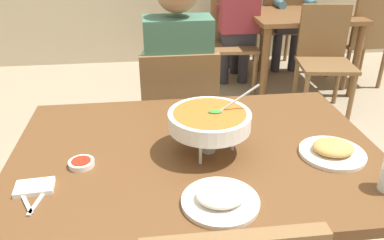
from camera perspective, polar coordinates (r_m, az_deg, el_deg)
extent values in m
cube|color=brown|center=(1.48, 0.71, -5.04)|extent=(1.38, 0.97, 0.04)
cylinder|color=brown|center=(2.07, -18.72, -8.39)|extent=(0.07, 0.07, 0.69)
cylinder|color=brown|center=(2.17, 15.88, -6.16)|extent=(0.07, 0.07, 0.69)
cube|color=brown|center=(2.36, -2.11, 0.19)|extent=(0.44, 0.44, 0.03)
cube|color=brown|center=(2.08, -1.72, 3.64)|extent=(0.42, 0.04, 0.45)
cylinder|color=brown|center=(2.65, 1.70, -2.10)|extent=(0.04, 0.04, 0.42)
cylinder|color=brown|center=(2.63, -6.53, -2.58)|extent=(0.04, 0.04, 0.42)
cylinder|color=brown|center=(2.33, 3.09, -6.59)|extent=(0.04, 0.04, 0.42)
cylinder|color=brown|center=(2.31, -6.33, -7.19)|extent=(0.04, 0.04, 0.42)
cylinder|color=#2D2D38|center=(2.49, 0.23, -3.80)|extent=(0.10, 0.10, 0.45)
cylinder|color=#2D2D38|center=(2.48, -4.38, -4.08)|extent=(0.10, 0.10, 0.45)
cube|color=#2D2D38|center=(2.31, -2.09, 1.63)|extent=(0.32, 0.32, 0.12)
cube|color=#3D6B56|center=(2.12, -2.04, 8.30)|extent=(0.36, 0.20, 0.50)
cylinder|color=#3D6B56|center=(2.34, 1.48, 8.84)|extent=(0.08, 0.28, 0.08)
cylinder|color=#3D6B56|center=(2.32, -6.45, 8.49)|extent=(0.08, 0.28, 0.08)
cylinder|color=silver|center=(1.45, 6.04, -2.68)|extent=(0.01, 0.01, 0.10)
cylinder|color=silver|center=(1.49, 0.34, -1.54)|extent=(0.01, 0.01, 0.10)
cylinder|color=silver|center=(1.36, 1.17, -4.65)|extent=(0.01, 0.01, 0.10)
torus|color=silver|center=(1.41, 2.56, -1.14)|extent=(0.21, 0.21, 0.01)
cylinder|color=#B2B2B7|center=(1.45, 2.50, -4.01)|extent=(0.05, 0.05, 0.04)
cone|color=orange|center=(1.43, 2.52, -2.91)|extent=(0.02, 0.02, 0.04)
cylinder|color=white|center=(1.39, 2.59, -0.05)|extent=(0.30, 0.30, 0.06)
cylinder|color=#AD6023|center=(1.38, 2.61, 0.87)|extent=(0.26, 0.26, 0.01)
ellipsoid|color=#388433|center=(1.38, 3.43, 1.25)|extent=(0.05, 0.03, 0.01)
cylinder|color=silver|center=(1.40, 6.14, 2.70)|extent=(0.18, 0.01, 0.13)
cylinder|color=white|center=(1.20, 4.19, -11.90)|extent=(0.24, 0.24, 0.01)
ellipsoid|color=white|center=(1.19, 4.23, -10.94)|extent=(0.15, 0.13, 0.04)
cylinder|color=white|center=(1.52, 19.93, -4.64)|extent=(0.24, 0.24, 0.01)
ellipsoid|color=tan|center=(1.51, 20.08, -3.81)|extent=(0.15, 0.13, 0.04)
cylinder|color=white|center=(1.42, -15.97, -6.17)|extent=(0.09, 0.09, 0.02)
cylinder|color=maroon|center=(1.42, -16.02, -5.86)|extent=(0.07, 0.07, 0.01)
cube|color=white|center=(1.36, -22.19, -9.16)|extent=(0.13, 0.09, 0.02)
cube|color=silver|center=(1.32, -23.49, -10.57)|extent=(0.09, 0.16, 0.01)
cube|color=silver|center=(1.31, -21.37, -10.56)|extent=(0.05, 0.17, 0.01)
cube|color=brown|center=(3.98, 15.96, 14.58)|extent=(1.00, 0.80, 0.04)
cylinder|color=brown|center=(3.62, 10.68, 7.90)|extent=(0.07, 0.07, 0.69)
cylinder|color=brown|center=(3.97, 23.03, 7.90)|extent=(0.07, 0.07, 0.69)
cylinder|color=brown|center=(4.24, 8.02, 10.91)|extent=(0.07, 0.07, 0.69)
cylinder|color=brown|center=(4.54, 19.03, 10.79)|extent=(0.07, 0.07, 0.69)
cube|color=brown|center=(3.84, 6.08, 10.70)|extent=(0.47, 0.47, 0.03)
cube|color=brown|center=(3.97, 5.83, 14.83)|extent=(0.42, 0.07, 0.45)
cylinder|color=brown|center=(3.71, 3.41, 6.54)|extent=(0.04, 0.04, 0.42)
cylinder|color=brown|center=(3.76, 9.21, 6.56)|extent=(0.04, 0.04, 0.42)
cylinder|color=brown|center=(4.06, 2.86, 8.40)|extent=(0.04, 0.04, 0.42)
cylinder|color=brown|center=(4.12, 8.19, 8.41)|extent=(0.04, 0.04, 0.42)
cube|color=brown|center=(4.60, 12.27, 12.96)|extent=(0.48, 0.48, 0.03)
cube|color=brown|center=(4.36, 13.14, 15.37)|extent=(0.42, 0.08, 0.45)
cylinder|color=brown|center=(4.88, 13.76, 10.85)|extent=(0.04, 0.04, 0.42)
cylinder|color=brown|center=(4.80, 9.28, 11.00)|extent=(0.04, 0.04, 0.42)
cylinder|color=brown|center=(4.53, 14.87, 9.49)|extent=(0.04, 0.04, 0.42)
cylinder|color=brown|center=(4.44, 10.07, 9.64)|extent=(0.04, 0.04, 0.42)
cube|color=brown|center=(4.33, 4.64, 12.61)|extent=(0.46, 0.46, 0.03)
cube|color=brown|center=(4.33, 7.44, 15.74)|extent=(0.06, 0.42, 0.45)
cylinder|color=brown|center=(4.53, 1.59, 10.37)|extent=(0.04, 0.04, 0.42)
cylinder|color=brown|center=(4.17, 2.57, 8.90)|extent=(0.04, 0.04, 0.42)
cylinder|color=brown|center=(4.61, 6.32, 10.53)|extent=(0.04, 0.04, 0.42)
cylinder|color=brown|center=(4.26, 7.65, 9.09)|extent=(0.04, 0.04, 0.42)
cube|color=brown|center=(4.33, 23.35, 10.55)|extent=(0.44, 0.44, 0.03)
cube|color=brown|center=(4.12, 25.32, 12.89)|extent=(0.42, 0.04, 0.45)
cylinder|color=brown|center=(4.65, 23.77, 8.54)|extent=(0.04, 0.04, 0.42)
cylinder|color=brown|center=(4.46, 19.53, 8.59)|extent=(0.04, 0.04, 0.42)
cylinder|color=brown|center=(4.34, 26.19, 6.87)|extent=(0.04, 0.04, 0.42)
cylinder|color=brown|center=(4.15, 21.76, 6.88)|extent=(0.04, 0.04, 0.42)
cube|color=brown|center=(3.48, 19.12, 7.67)|extent=(0.50, 0.50, 0.03)
cube|color=brown|center=(3.60, 18.82, 12.33)|extent=(0.42, 0.10, 0.45)
cylinder|color=brown|center=(3.34, 16.33, 3.10)|extent=(0.04, 0.04, 0.42)
cylinder|color=brown|center=(3.46, 22.43, 2.92)|extent=(0.04, 0.04, 0.42)
cylinder|color=brown|center=(3.68, 14.97, 5.49)|extent=(0.04, 0.04, 0.42)
cylinder|color=brown|center=(3.79, 20.59, 5.27)|extent=(0.04, 0.04, 0.42)
cylinder|color=#2D2D38|center=(4.08, 7.56, 8.51)|extent=(0.10, 0.10, 0.45)
cylinder|color=#2D2D38|center=(4.04, 4.78, 8.44)|extent=(0.10, 0.10, 0.45)
cube|color=#2D2D38|center=(3.94, 6.51, 12.23)|extent=(0.32, 0.32, 0.12)
cube|color=maroon|center=(3.80, 7.04, 16.45)|extent=(0.36, 0.20, 0.50)
cylinder|color=maroon|center=(4.04, 8.62, 16.24)|extent=(0.08, 0.28, 0.08)
cylinder|color=maroon|center=(3.97, 3.97, 16.28)|extent=(0.08, 0.28, 0.08)
cylinder|color=#2D2D38|center=(4.48, 12.35, 9.79)|extent=(0.10, 0.10, 0.45)
cylinder|color=#2D2D38|center=(4.55, 14.77, 9.78)|extent=(0.10, 0.10, 0.45)
cube|color=#2D2D38|center=(4.48, 13.80, 13.42)|extent=(0.32, 0.32, 0.12)
cylinder|color=teal|center=(4.26, 12.64, 16.47)|extent=(0.08, 0.28, 0.08)
cylinder|color=teal|center=(4.38, 16.77, 16.26)|extent=(0.08, 0.28, 0.08)
cylinder|color=#2D2D38|center=(4.35, 6.35, 9.71)|extent=(0.10, 0.10, 0.45)
cylinder|color=#2D2D38|center=(4.53, 5.79, 10.46)|extent=(0.10, 0.10, 0.45)
cube|color=#2D2D38|center=(4.36, 5.72, 13.68)|extent=(0.32, 0.32, 0.12)
cylinder|color=beige|center=(4.18, 8.04, 16.64)|extent=(0.28, 0.08, 0.08)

